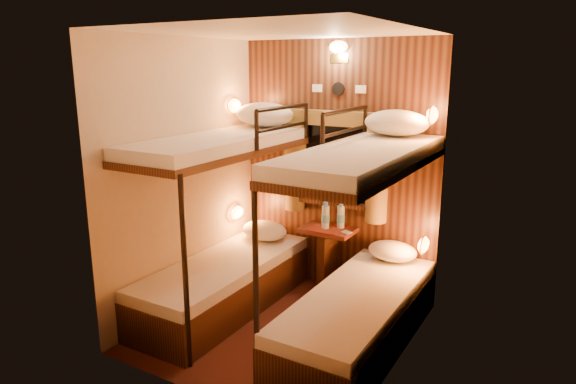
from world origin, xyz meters
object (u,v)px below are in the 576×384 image
Objects in this scene: bunk_right at (359,279)px; bottle_left at (326,217)px; table at (327,251)px; bunk_left at (224,250)px; bottle_right at (341,217)px.

bunk_right reaches higher than bottle_left.
table is (-0.65, 0.78, -0.14)m from bunk_right.
bunk_left reaches higher than bottle_right.
bunk_left is 1.00× the size of bunk_right.
bottle_left is (0.63, 0.75, 0.20)m from bunk_left.
bottle_right reaches higher than table.
bunk_right is (1.30, 0.00, 0.00)m from bunk_left.
bunk_left is at bearing -129.67° from table.
bunk_right is 1.02m from bottle_left.
bottle_left is 0.15m from bottle_right.
bunk_left is at bearing -130.13° from bottle_left.
bottle_left is (-0.66, 0.75, 0.20)m from bunk_right.
table is at bearing -151.44° from bottle_right.
bunk_right is 7.25× the size of bottle_left.
bunk_left is 1.02m from table.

